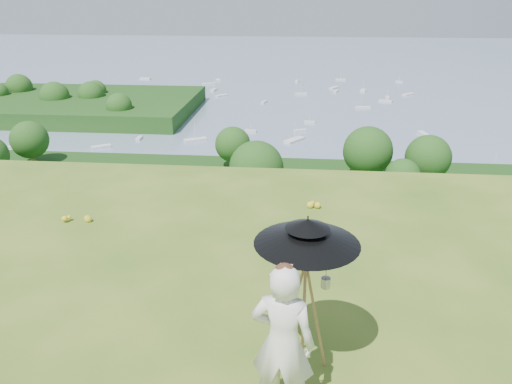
{
  "coord_description": "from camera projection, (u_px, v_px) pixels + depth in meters",
  "views": [
    {
      "loc": [
        1.08,
        -4.56,
        4.05
      ],
      "look_at": [
        0.44,
        2.39,
        1.23
      ],
      "focal_mm": 35.0,
      "sensor_mm": 36.0,
      "label": 1
    }
  ],
  "objects": [
    {
      "name": "ground",
      "position": [
        200.0,
        364.0,
        5.82
      ],
      "size": [
        14.0,
        14.0,
        0.0
      ],
      "primitive_type": "plane",
      "color": "#3B611B",
      "rests_on": "ground"
    },
    {
      "name": "forest_slope",
      "position": [
        282.0,
        353.0,
        49.0
      ],
      "size": [
        140.0,
        56.0,
        22.0
      ],
      "primitive_type": "cube",
      "color": "black",
      "rests_on": "bay_water"
    },
    {
      "name": "shoreline_tier",
      "position": [
        291.0,
        233.0,
        88.55
      ],
      "size": [
        170.0,
        28.0,
        8.0
      ],
      "primitive_type": "cube",
      "color": "#655E51",
      "rests_on": "bay_water"
    },
    {
      "name": "bay_water",
      "position": [
        300.0,
        76.0,
        240.11
      ],
      "size": [
        700.0,
        700.0,
        0.0
      ],
      "primitive_type": "plane",
      "color": "slate",
      "rests_on": "ground"
    },
    {
      "name": "peninsula",
      "position": [
        73.0,
        97.0,
        166.15
      ],
      "size": [
        90.0,
        60.0,
        12.0
      ],
      "primitive_type": null,
      "color": "black",
      "rests_on": "bay_water"
    },
    {
      "name": "slope_trees",
      "position": [
        285.0,
        224.0,
        43.75
      ],
      "size": [
        110.0,
        50.0,
        6.0
      ],
      "primitive_type": null,
      "color": "#164615",
      "rests_on": "forest_slope"
    },
    {
      "name": "harbor_town",
      "position": [
        292.0,
        200.0,
        86.11
      ],
      "size": [
        110.0,
        22.0,
        5.0
      ],
      "primitive_type": null,
      "color": "silver",
      "rests_on": "shoreline_tier"
    },
    {
      "name": "moored_boats",
      "position": [
        261.0,
        111.0,
        168.12
      ],
      "size": [
        140.0,
        140.0,
        0.7
      ],
      "primitive_type": null,
      "color": "silver",
      "rests_on": "bay_water"
    },
    {
      "name": "wildflowers",
      "position": [
        203.0,
        346.0,
        6.02
      ],
      "size": [
        10.0,
        10.5,
        0.12
      ],
      "primitive_type": null,
      "color": "yellow",
      "rests_on": "ground"
    },
    {
      "name": "painter",
      "position": [
        283.0,
        343.0,
        4.84
      ],
      "size": [
        0.7,
        0.53,
        1.74
      ],
      "primitive_type": "imported",
      "rotation": [
        0.0,
        0.0,
        2.96
      ],
      "color": "white",
      "rests_on": "ground"
    },
    {
      "name": "field_easel",
      "position": [
        304.0,
        308.0,
        5.35
      ],
      "size": [
        0.79,
        0.79,
        1.77
      ],
      "primitive_type": null,
      "rotation": [
        0.0,
        0.0,
        -0.19
      ],
      "color": "#9E7E42",
      "rests_on": "ground"
    },
    {
      "name": "sun_umbrella",
      "position": [
        307.0,
        239.0,
        5.07
      ],
      "size": [
        1.34,
        1.34,
        0.51
      ],
      "primitive_type": null,
      "rotation": [
        0.0,
        0.0,
        -0.26
      ],
      "color": "black",
      "rests_on": "field_easel"
    },
    {
      "name": "painter_cap",
      "position": [
        285.0,
        270.0,
        4.53
      ],
      "size": [
        0.23,
        0.26,
        0.1
      ],
      "primitive_type": null,
      "rotation": [
        0.0,
        0.0,
        -0.11
      ],
      "color": "#C56F6C",
      "rests_on": "painter"
    }
  ]
}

